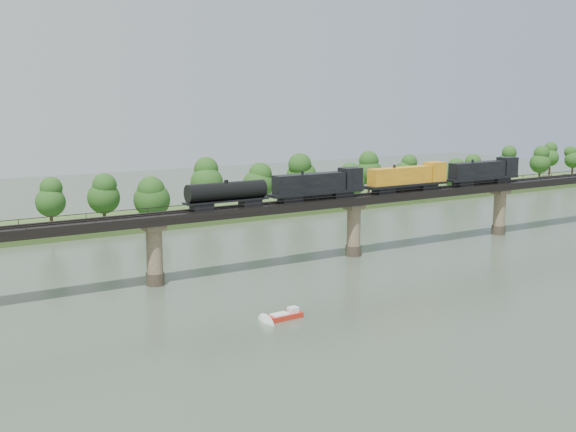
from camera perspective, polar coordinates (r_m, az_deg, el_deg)
ground at (r=116.43m, az=14.22°, el=-5.81°), size 400.00×400.00×0.00m
far_bank at (r=183.79m, az=-5.29°, el=0.30°), size 300.00×24.00×1.60m
bridge at (r=136.97m, az=5.21°, el=-0.91°), size 236.00×30.00×11.50m
bridge_superstructure at (r=135.96m, az=5.25°, el=1.71°), size 220.00×4.90×0.75m
far_treeline at (r=175.11m, az=-7.06°, el=2.46°), size 289.06×17.54×13.60m
freight_train at (r=139.26m, az=7.16°, el=2.81°), size 78.34×3.05×5.39m
motorboat at (r=99.51m, az=-0.23°, el=-7.85°), size 5.19×2.09×1.43m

